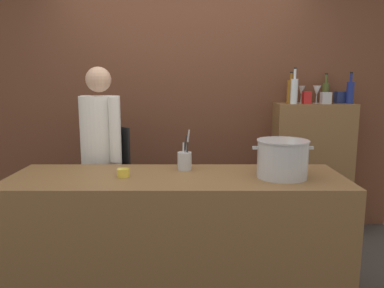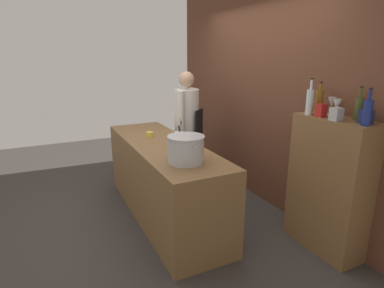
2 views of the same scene
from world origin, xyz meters
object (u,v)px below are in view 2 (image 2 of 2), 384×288
Objects in this scene: chef at (187,122)px; butter_jar at (150,134)px; wine_bottle_clear at (310,101)px; wine_bottle_cobalt at (367,112)px; wine_glass_wide at (337,105)px; spice_tin_red at (321,110)px; wine_bottle_amber at (319,101)px; wine_glass_tall at (332,103)px; utensil_crock at (179,137)px; spice_tin_silver at (336,114)px; stockpot_large at (186,149)px; spice_tin_navy at (366,116)px; wine_bottle_olive at (358,108)px.

butter_jar is at bearing 160.02° from chef.
butter_jar is 1.90m from wine_bottle_clear.
wine_bottle_cobalt is 1.73× the size of wine_glass_wide.
butter_jar is at bearing -144.23° from spice_tin_red.
wine_bottle_clear is 1.12× the size of wine_bottle_amber.
chef is 2.02m from wine_glass_tall.
chef is 0.84m from utensil_crock.
wine_bottle_clear is (1.74, 0.46, 0.49)m from chef.
spice_tin_red is (-0.11, -0.06, -0.06)m from wine_glass_wide.
wine_bottle_amber reaches higher than spice_tin_silver.
spice_tin_silver is (-0.25, -0.05, -0.06)m from wine_bottle_cobalt.
chef is 4.06× the size of stockpot_large.
spice_tin_navy is (0.49, 0.01, -0.06)m from wine_bottle_amber.
spice_tin_silver is at bearing -21.12° from wine_bottle_amber.
spice_tin_silver reaches higher than butter_jar.
wine_bottle_cobalt is at bearing -7.40° from wine_bottle_amber.
wine_bottle_amber is 2.67× the size of spice_tin_navy.
butter_jar is (0.30, -0.65, -0.04)m from chef.
spice_tin_red is (-0.37, -0.11, 0.00)m from spice_tin_navy.
stockpot_large is 1.25m from wine_bottle_clear.
wine_bottle_clear is at bearing -179.41° from spice_tin_silver.
chef is at bearing -161.49° from wine_bottle_amber.
wine_bottle_clear is 0.25m from wine_glass_wide.
wine_bottle_cobalt is 2.69× the size of spice_tin_silver.
chef reaches higher than spice_tin_red.
wine_bottle_olive is 0.38m from wine_bottle_amber.
spice_tin_red is at bearing -84.61° from wine_glass_tall.
stockpot_large is 3.39× the size of spice_tin_red.
wine_bottle_cobalt is at bearing 4.21° from spice_tin_red.
utensil_crock is 1.91m from wine_bottle_cobalt.
stockpot_large is 1.36m from wine_bottle_amber.
wine_glass_tall reaches higher than spice_tin_navy.
wine_glass_wide is 1.55× the size of spice_tin_silver.
stockpot_large is 1.40× the size of wine_bottle_olive.
butter_jar is 0.50× the size of wine_glass_tall.
stockpot_large is at bearing -128.18° from wine_bottle_cobalt.
utensil_crock is 1.69× the size of wine_glass_wide.
spice_tin_silver is at bearing 34.15° from utensil_crock.
wine_bottle_amber is at bearing -168.71° from wine_bottle_olive.
wine_glass_tall is (1.56, 1.27, 0.51)m from butter_jar.
wine_bottle_amber reaches higher than wine_glass_wide.
wine_bottle_olive is 0.96× the size of wine_bottle_cobalt.
spice_tin_navy is at bearing -4.21° from wine_glass_tall.
wine_glass_wide reaches higher than spice_tin_navy.
utensil_crock is 0.47m from butter_jar.
chef is 5.48× the size of wine_bottle_cobalt.
spice_tin_navy reaches higher than stockpot_large.
wine_glass_tall is (0.11, 0.16, -0.01)m from wine_bottle_clear.
spice_tin_red is (1.87, 0.48, 0.42)m from chef.
wine_glass_tall reaches higher than utensil_crock.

